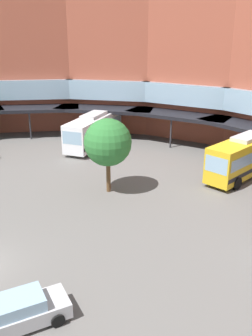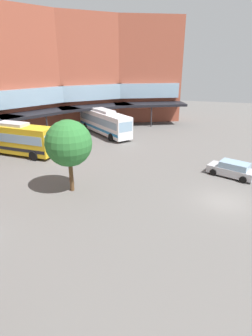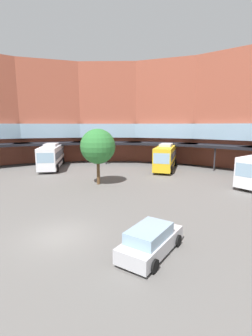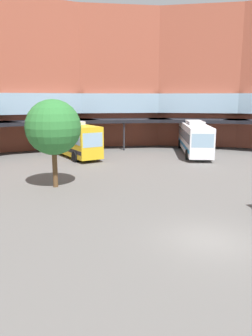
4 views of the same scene
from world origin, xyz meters
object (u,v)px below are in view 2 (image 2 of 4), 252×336
Objects in this scene: bus_1 at (104,122)px; bus_3 at (15,138)px; parked_car at (232,169)px; plaza_tree at (69,144)px.

bus_3 is (-12.10, 7.01, 0.06)m from bus_1.
parked_car is at bearing 6.28° from bus_1.
bus_1 is 13.98m from bus_3.
plaza_tree is (-19.36, -4.09, 2.40)m from bus_1.
bus_3 is at bearing 22.47° from parked_car.
parked_car is 0.75× the size of plaza_tree.
bus_1 is at bearing 64.88° from bus_3.
bus_3 is at bearing -79.53° from bus_1.
bus_3 is at bearing 56.80° from plaza_tree.
bus_3 reaches higher than parked_car.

